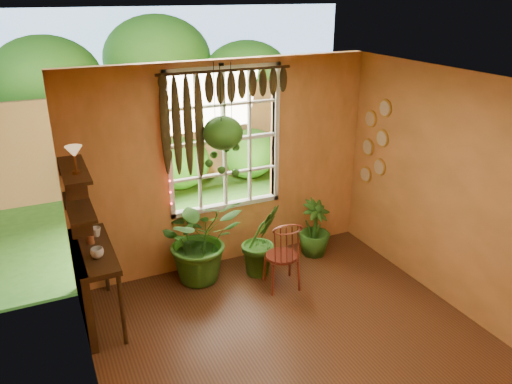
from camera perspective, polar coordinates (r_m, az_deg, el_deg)
floor at (r=5.34m, az=6.30°, el=-18.56°), size 4.50×4.50×0.00m
ceiling at (r=4.13m, az=7.88°, el=11.20°), size 4.50×4.50×0.00m
wall_back at (r=6.43m, az=-3.48°, el=2.87°), size 4.00×0.00×4.00m
wall_left at (r=4.02m, az=-18.61°, el=-10.96°), size 0.00×4.50×4.50m
wall_right at (r=5.80m, az=24.11°, el=-1.30°), size 0.00×4.50×4.50m
window at (r=6.35m, az=-3.65°, el=5.93°), size 1.52×0.10×1.86m
valance_vine at (r=6.08m, az=-4.12°, el=10.78°), size 1.70×0.12×1.10m
string_lights at (r=6.03m, az=-10.10°, el=5.24°), size 0.03×0.03×1.54m
wall_plates at (r=6.94m, az=13.40°, el=5.48°), size 0.04×0.32×1.10m
counter_ledge at (r=5.81m, az=-18.83°, el=-9.34°), size 0.40×1.20×0.90m
shelf_lower at (r=5.43m, az=-19.56°, el=-1.60°), size 0.25×0.90×0.04m
shelf_upper at (r=5.29m, az=-20.11°, el=2.37°), size 0.25×0.90×0.04m
backyard at (r=10.79m, az=-11.47°, el=10.03°), size 14.00×10.00×12.00m
windsor_chair at (r=6.24m, az=3.04°, el=-8.32°), size 0.46×0.48×1.07m
potted_plant_left at (r=6.32m, az=-6.38°, el=-5.27°), size 1.04×0.91×1.15m
potted_plant_mid at (r=6.44m, az=0.60°, el=-5.48°), size 0.59×0.51×0.96m
potted_plant_right at (r=6.98m, az=6.71°, el=-4.13°), size 0.58×0.58×0.79m
hanging_basket at (r=6.02m, az=-3.79°, el=6.60°), size 0.48×0.48×1.36m
cup_a at (r=5.42m, az=-17.69°, el=-6.65°), size 0.15×0.15×0.11m
cup_b at (r=5.87m, az=-17.82°, el=-4.37°), size 0.12×0.12×0.11m
brush_jar at (r=5.71m, az=-18.47°, el=-4.57°), size 0.08×0.08×0.29m
shelf_vase at (r=5.62m, az=-19.91°, el=0.14°), size 0.16×0.16×0.14m
tiffany_lamp at (r=5.07m, az=-20.07°, el=4.16°), size 0.16×0.16×0.27m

